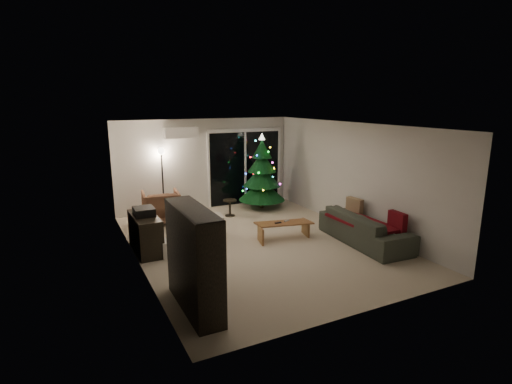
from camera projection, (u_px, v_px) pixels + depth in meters
room at (247, 182)px, 9.85m from camera, size 6.50×7.51×2.60m
bookshelf at (181, 262)px, 5.66m from camera, size 0.94×1.56×1.52m
media_cabinet at (145, 233)px, 8.02m from camera, size 0.48×1.22×0.76m
stereo at (144, 211)px, 7.92m from camera, size 0.38×0.45×0.16m
armchair at (161, 207)px, 9.89m from camera, size 0.97×1.00×0.81m
ottoman at (211, 226)px, 9.00m from camera, size 0.60×0.60×0.47m
cardboard_box_a at (173, 247)px, 7.85m from camera, size 0.46×0.36×0.33m
cardboard_box_b at (210, 232)px, 8.85m from camera, size 0.50×0.44×0.29m
side_table at (230, 208)px, 10.52m from camera, size 0.36×0.36×0.44m
floor_lamp at (163, 183)px, 10.55m from camera, size 0.28×0.28×1.73m
sofa at (365, 228)px, 8.52m from camera, size 1.02×2.31×0.66m
sofa_throw at (361, 222)px, 8.45m from camera, size 0.70×1.63×0.05m
cushion_a at (354, 207)px, 9.14m from camera, size 0.17×0.44×0.43m
cushion_b at (397, 223)px, 8.01m from camera, size 0.16×0.44×0.43m
coffee_table at (284, 231)px, 8.78m from camera, size 1.27×0.68×0.38m
remote_a at (278, 223)px, 8.67m from camera, size 0.15×0.05×0.02m
remote_b at (287, 221)px, 8.82m from camera, size 0.15×0.09×0.02m
christmas_tree at (262, 171)px, 11.13m from camera, size 1.68×1.68×2.11m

